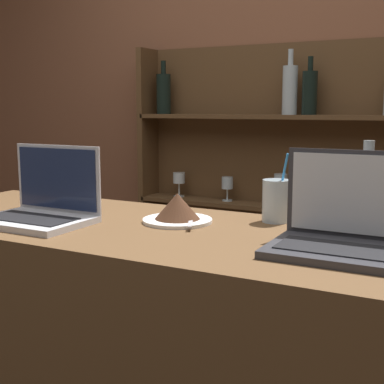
{
  "coord_description": "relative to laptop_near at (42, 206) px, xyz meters",
  "views": [
    {
      "loc": [
        0.73,
        -0.92,
        1.41
      ],
      "look_at": [
        0.07,
        0.33,
        1.19
      ],
      "focal_mm": 50.0,
      "sensor_mm": 36.0,
      "label": 1
    }
  ],
  "objects": [
    {
      "name": "laptop_far",
      "position": [
        0.84,
        0.07,
        0.0
      ],
      "size": [
        0.33,
        0.23,
        0.23
      ],
      "color": "#333338",
      "rests_on": "bar_counter"
    },
    {
      "name": "wine_bottle_clear",
      "position": [
        0.84,
        0.29,
        0.05
      ],
      "size": [
        0.08,
        0.08,
        0.24
      ],
      "color": "#B2C1C6",
      "rests_on": "bar_counter"
    },
    {
      "name": "back_wall",
      "position": [
        0.35,
        1.4,
        0.21
      ],
      "size": [
        7.0,
        0.06,
        2.7
      ],
      "color": "brown",
      "rests_on": "ground_plane"
    },
    {
      "name": "back_shelf",
      "position": [
        0.29,
        1.32,
        -0.23
      ],
      "size": [
        1.5,
        0.18,
        1.71
      ],
      "color": "brown",
      "rests_on": "ground_plane"
    },
    {
      "name": "laptop_near",
      "position": [
        0.0,
        0.0,
        0.0
      ],
      "size": [
        0.31,
        0.22,
        0.22
      ],
      "color": "silver",
      "rests_on": "bar_counter"
    },
    {
      "name": "cake_plate",
      "position": [
        0.34,
        0.17,
        -0.01
      ],
      "size": [
        0.2,
        0.2,
        0.08
      ],
      "color": "white",
      "rests_on": "bar_counter"
    },
    {
      "name": "water_glass",
      "position": [
        0.59,
        0.31,
        0.01
      ],
      "size": [
        0.08,
        0.08,
        0.2
      ],
      "color": "silver",
      "rests_on": "bar_counter"
    }
  ]
}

